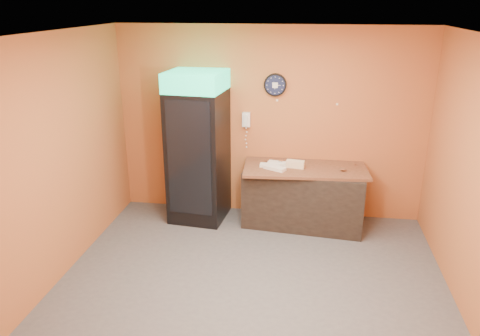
# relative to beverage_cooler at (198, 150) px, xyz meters

# --- Properties ---
(floor) EXTENTS (4.50, 4.50, 0.00)m
(floor) POSITION_rel_beverage_cooler_xyz_m (1.00, -1.60, -1.07)
(floor) COLOR #47474C
(floor) RESTS_ON ground
(back_wall) EXTENTS (4.50, 0.02, 2.80)m
(back_wall) POSITION_rel_beverage_cooler_xyz_m (1.00, 0.40, 0.33)
(back_wall) COLOR #B56433
(back_wall) RESTS_ON floor
(left_wall) EXTENTS (0.02, 4.00, 2.80)m
(left_wall) POSITION_rel_beverage_cooler_xyz_m (-1.25, -1.60, 0.33)
(left_wall) COLOR #B56433
(left_wall) RESTS_ON floor
(right_wall) EXTENTS (0.02, 4.00, 2.80)m
(right_wall) POSITION_rel_beverage_cooler_xyz_m (3.25, -1.60, 0.33)
(right_wall) COLOR #B56433
(right_wall) RESTS_ON floor
(ceiling) EXTENTS (4.50, 4.00, 0.02)m
(ceiling) POSITION_rel_beverage_cooler_xyz_m (1.00, -1.60, 1.73)
(ceiling) COLOR white
(ceiling) RESTS_ON back_wall
(beverage_cooler) EXTENTS (0.84, 0.85, 2.19)m
(beverage_cooler) POSITION_rel_beverage_cooler_xyz_m (0.00, 0.00, 0.00)
(beverage_cooler) COLOR black
(beverage_cooler) RESTS_ON floor
(prep_counter) EXTENTS (1.75, 0.90, 0.84)m
(prep_counter) POSITION_rel_beverage_cooler_xyz_m (1.55, 0.02, -0.65)
(prep_counter) COLOR black
(prep_counter) RESTS_ON floor
(wall_clock) EXTENTS (0.32, 0.06, 0.32)m
(wall_clock) POSITION_rel_beverage_cooler_xyz_m (1.06, 0.37, 0.90)
(wall_clock) COLOR black
(wall_clock) RESTS_ON back_wall
(wall_phone) EXTENTS (0.12, 0.10, 0.21)m
(wall_phone) POSITION_rel_beverage_cooler_xyz_m (0.66, 0.35, 0.39)
(wall_phone) COLOR white
(wall_phone) RESTS_ON back_wall
(butcher_paper) EXTENTS (1.78, 0.93, 0.04)m
(butcher_paper) POSITION_rel_beverage_cooler_xyz_m (1.55, 0.02, -0.21)
(butcher_paper) COLOR brown
(butcher_paper) RESTS_ON prep_counter
(sub_roll_stack) EXTENTS (0.26, 0.13, 0.11)m
(sub_roll_stack) POSITION_rel_beverage_cooler_xyz_m (1.40, -0.02, -0.13)
(sub_roll_stack) COLOR #F6E4C0
(sub_roll_stack) RESTS_ON butcher_paper
(wrapped_sandwich_left) EXTENTS (0.29, 0.12, 0.04)m
(wrapped_sandwich_left) POSITION_rel_beverage_cooler_xyz_m (1.05, -0.03, -0.17)
(wrapped_sandwich_left) COLOR white
(wrapped_sandwich_left) RESTS_ON butcher_paper
(wrapped_sandwich_mid) EXTENTS (0.33, 0.25, 0.04)m
(wrapped_sandwich_mid) POSITION_rel_beverage_cooler_xyz_m (1.13, -0.14, -0.17)
(wrapped_sandwich_mid) COLOR white
(wrapped_sandwich_mid) RESTS_ON butcher_paper
(wrapped_sandwich_right) EXTENTS (0.33, 0.18, 0.04)m
(wrapped_sandwich_right) POSITION_rel_beverage_cooler_xyz_m (1.17, 0.06, -0.17)
(wrapped_sandwich_right) COLOR white
(wrapped_sandwich_right) RESTS_ON butcher_paper
(kitchen_tool) EXTENTS (0.06, 0.06, 0.06)m
(kitchen_tool) POSITION_rel_beverage_cooler_xyz_m (1.19, 0.06, -0.16)
(kitchen_tool) COLOR silver
(kitchen_tool) RESTS_ON butcher_paper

